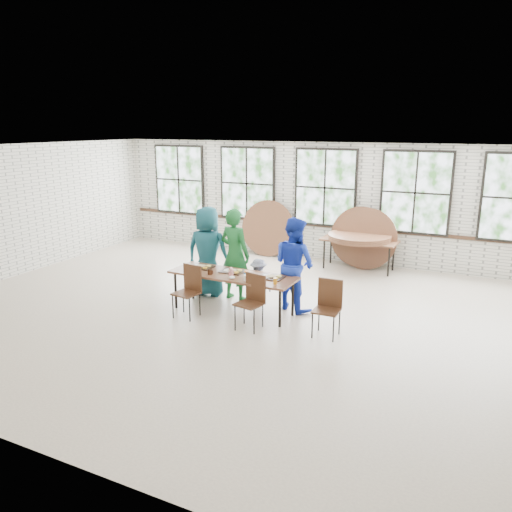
{
  "coord_description": "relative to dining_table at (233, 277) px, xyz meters",
  "views": [
    {
      "loc": [
        3.88,
        -7.67,
        3.41
      ],
      "look_at": [
        0.0,
        0.4,
        1.05
      ],
      "focal_mm": 35.0,
      "sensor_mm": 36.0,
      "label": 1
    }
  ],
  "objects": [
    {
      "name": "adult_green",
      "position": [
        -0.3,
        0.65,
        0.24
      ],
      "size": [
        0.74,
        0.55,
        1.85
      ],
      "primitive_type": "imported",
      "rotation": [
        0.0,
        0.0,
        2.97
      ],
      "color": "#1B652B",
      "rests_on": "ground"
    },
    {
      "name": "chair_near_right",
      "position": [
        0.65,
        -0.51,
        -0.13
      ],
      "size": [
        0.5,
        0.48,
        0.95
      ],
      "rotation": [
        0.0,
        0.0,
        -0.21
      ],
      "color": "#472917",
      "rests_on": "ground"
    },
    {
      "name": "storage_table",
      "position": [
        1.39,
        3.83,
        -0.0
      ],
      "size": [
        1.83,
        0.84,
        0.74
      ],
      "rotation": [
        0.0,
        0.0,
        -0.05
      ],
      "color": "brown",
      "rests_on": "ground"
    },
    {
      "name": "chair_near_left",
      "position": [
        -0.63,
        -0.51,
        -0.13
      ],
      "size": [
        0.48,
        0.47,
        0.95
      ],
      "rotation": [
        0.0,
        0.0,
        -0.16
      ],
      "color": "#472917",
      "rests_on": "ground"
    },
    {
      "name": "room",
      "position": [
        0.33,
        4.34,
        1.14
      ],
      "size": [
        12.0,
        12.0,
        12.0
      ],
      "color": "beige",
      "rests_on": "ground"
    },
    {
      "name": "dining_table",
      "position": [
        0.0,
        0.0,
        0.0
      ],
      "size": [
        2.42,
        0.86,
        0.74
      ],
      "rotation": [
        0.0,
        0.0,
        -0.03
      ],
      "color": "brown",
      "rests_on": "ground"
    },
    {
      "name": "round_tops_leaning",
      "position": [
        0.57,
        4.08,
        0.05
      ],
      "size": [
        4.17,
        0.44,
        1.49
      ],
      "color": "brown",
      "rests_on": "ground"
    },
    {
      "name": "tabletop_clutter",
      "position": [
        0.13,
        -0.02,
        0.08
      ],
      "size": [
        1.95,
        0.61,
        0.11
      ],
      "color": "black",
      "rests_on": "dining_table"
    },
    {
      "name": "toddler",
      "position": [
        0.22,
        0.65,
        -0.24
      ],
      "size": [
        0.64,
        0.47,
        0.89
      ],
      "primitive_type": "imported",
      "rotation": [
        0.0,
        0.0,
        2.87
      ],
      "color": "#141D3F",
      "rests_on": "ground"
    },
    {
      "name": "adult_teal",
      "position": [
        -0.92,
        0.65,
        0.23
      ],
      "size": [
        0.97,
        0.71,
        1.84
      ],
      "primitive_type": "imported",
      "rotation": [
        0.0,
        0.0,
        3.28
      ],
      "color": "navy",
      "rests_on": "ground"
    },
    {
      "name": "round_tops_stacked",
      "position": [
        1.39,
        3.83,
        0.12
      ],
      "size": [
        1.5,
        1.5,
        0.13
      ],
      "color": "brown",
      "rests_on": "storage_table"
    },
    {
      "name": "adult_blue",
      "position": [
        0.96,
        0.65,
        0.2
      ],
      "size": [
        1.06,
        0.97,
        1.78
      ],
      "primitive_type": "imported",
      "rotation": [
        0.0,
        0.0,
        2.71
      ],
      "color": "#1A34B6",
      "rests_on": "ground"
    },
    {
      "name": "chair_spare",
      "position": [
        1.92,
        -0.24,
        -0.13
      ],
      "size": [
        0.43,
        0.41,
        0.95
      ],
      "rotation": [
        0.0,
        0.0,
        0.02
      ],
      "color": "#472917",
      "rests_on": "ground"
    }
  ]
}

